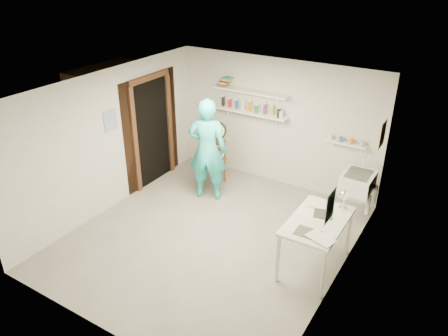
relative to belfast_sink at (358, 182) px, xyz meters
The scene contains 27 objects.
floor 2.54m from the belfast_sink, 135.83° to the right, with size 4.00×4.50×0.02m, color slate.
ceiling 2.98m from the belfast_sink, 135.83° to the right, with size 4.00×4.50×0.02m, color silver.
wall_back 1.90m from the belfast_sink, 162.26° to the left, with size 4.00×0.02×2.40m, color silver.
wall_front 4.36m from the belfast_sink, 113.84° to the right, with size 4.00×0.02×2.40m, color silver.
wall_left 4.16m from the belfast_sink, 155.67° to the right, with size 0.02×4.50×2.40m, color silver.
wall_right 1.79m from the belfast_sink, 81.30° to the right, with size 0.02×4.50×2.40m, color silver.
doorway_recess 3.81m from the belfast_sink, behind, with size 0.02×0.90×2.00m, color black.
corridor_box 4.51m from the belfast_sink, behind, with size 1.40×1.50×2.10m, color brown.
door_lintel 4.01m from the belfast_sink, behind, with size 0.06×1.05×0.10m, color brown.
door_jamb_near 3.91m from the belfast_sink, 162.82° to the right, with size 0.06×0.10×2.00m, color brown.
door_jamb_far 3.74m from the belfast_sink, behind, with size 0.06×0.10×2.00m, color brown.
shelf_lower 2.38m from the belfast_sink, 169.18° to the left, with size 1.50×0.22×0.03m, color white.
shelf_upper 2.52m from the belfast_sink, 169.18° to the left, with size 1.50×0.22×0.03m, color white.
ledge_shelf 0.75m from the belfast_sink, 130.40° to the left, with size 0.70×0.14×0.03m, color white.
poster_left 4.17m from the belfast_sink, 156.18° to the right, with size 0.01×0.28×0.36m, color #334C7F.
poster_right_a 0.89m from the belfast_sink, 22.79° to the left, with size 0.01×0.34×0.42m, color #995933.
poster_right_b 2.40m from the belfast_sink, 83.96° to the right, with size 0.01×0.30×0.38m, color #3F724C.
belfast_sink is the anchor object (origin of this frame).
man 2.59m from the belfast_sink, 165.37° to the right, with size 0.68×0.45×1.87m, color #29C8CF.
wall_clock 2.52m from the belfast_sink, 169.61° to the right, with size 0.34×0.34×0.04m, color beige.
wooden_chair 2.69m from the belfast_sink, behind, with size 0.46×0.44×0.99m, color brown.
work_table 1.56m from the belfast_sink, 94.11° to the right, with size 0.71×1.18×0.79m, color silver.
desk_lamp 1.10m from the belfast_sink, 85.43° to the right, with size 0.15×0.15×0.15m, color white.
spray_cans 2.41m from the belfast_sink, 169.18° to the left, with size 1.31×0.06×0.17m.
book_stack 3.06m from the belfast_sink, behind, with size 0.28×0.14×0.17m.
ledge_pots 0.78m from the belfast_sink, 130.40° to the left, with size 0.48×0.07×0.09m.
papers 1.54m from the belfast_sink, 94.11° to the right, with size 0.30×0.22×0.02m.
Camera 1 is at (3.17, -4.74, 4.07)m, focal length 35.00 mm.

